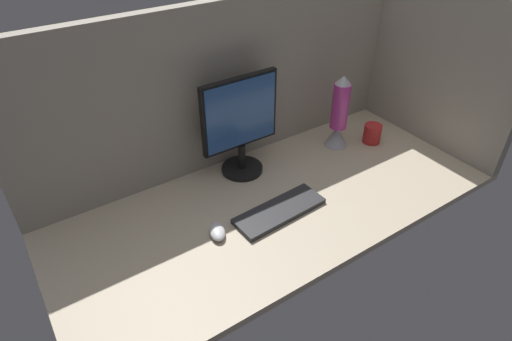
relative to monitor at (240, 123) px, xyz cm
name	(u,v)px	position (x,y,z in cm)	size (l,w,h in cm)	color
ground_plane	(278,201)	(1.57, -25.11, -24.83)	(180.00, 80.00, 3.00)	tan
cubicle_wall_back	(227,86)	(1.57, 12.39, 11.60)	(180.00, 5.00, 69.87)	gray
cubicle_wall_side	(438,69)	(89.07, -25.11, 11.60)	(5.00, 80.00, 69.87)	gray
monitor	(240,123)	(0.00, 0.00, 0.00)	(34.59, 18.00, 43.48)	black
keyboard	(280,211)	(-3.09, -32.54, -22.33)	(37.00, 13.00, 2.00)	#262628
mouse	(217,232)	(-29.14, -29.74, -21.63)	(5.60, 9.60, 3.40)	silver
mug_red_plastic	(372,133)	(64.60, -15.33, -18.81)	(8.41, 8.41, 9.05)	red
lava_lamp	(339,117)	(48.56, -7.73, -8.55)	(10.76, 10.76, 35.22)	#A5A5AD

